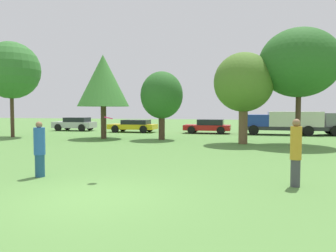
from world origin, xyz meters
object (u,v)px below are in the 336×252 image
tree_0 (11,70)px  parked_car_silver (75,124)px  person_catcher (296,152)px  frisbee (108,118)px  tree_2 (162,95)px  delivery_truck_blue (283,122)px  parked_car_yellow (134,125)px  person_thrower (40,149)px  tree_1 (103,81)px  tree_4 (299,63)px  tree_3 (244,83)px  parked_car_red (208,126)px

tree_0 → parked_car_silver: 8.88m
person_catcher → frisbee: size_ratio=6.92×
frisbee → parked_car_silver: size_ratio=0.07×
person_catcher → tree_2: 14.37m
parked_car_silver → delivery_truck_blue: 19.36m
tree_2 → parked_car_yellow: tree_2 is taller
person_catcher → person_thrower: bearing=-0.0°
frisbee → tree_2: 12.89m
tree_1 → parked_car_yellow: tree_1 is taller
tree_4 → parked_car_yellow: size_ratio=1.59×
person_catcher → tree_1: (-11.28, 12.07, 3.19)m
parked_car_silver → parked_car_yellow: (6.33, -0.61, -0.07)m
tree_3 → parked_car_silver: tree_3 is taller
person_thrower → parked_car_yellow: 19.56m
tree_2 → tree_3: (5.53, -1.53, 0.64)m
tree_1 → tree_4: tree_4 is taller
parked_car_red → delivery_truck_blue: size_ratio=0.60×
tree_3 → tree_4: bearing=4.0°
frisbee → tree_4: (6.94, 11.41, 2.97)m
tree_0 → tree_4: 20.15m
person_catcher → tree_2: size_ratio=0.39×
tree_1 → tree_3: size_ratio=1.09×
tree_2 → parked_car_yellow: size_ratio=1.09×
person_thrower → parked_car_red: size_ratio=0.43×
tree_4 → person_thrower: bearing=-128.4°
person_catcher → frisbee: (-5.30, -0.36, 0.90)m
tree_1 → tree_4: bearing=-4.5°
tree_0 → tree_1: 7.28m
parked_car_yellow → parked_car_red: size_ratio=1.08×
tree_2 → delivery_truck_blue: 10.97m
tree_4 → parked_car_silver: tree_4 is taller
person_thrower → tree_1: 13.55m
delivery_truck_blue → parked_car_yellow: bearing=0.5°
parked_car_red → parked_car_yellow: bearing=1.9°
person_thrower → tree_0: size_ratio=0.24×
tree_4 → delivery_truck_blue: (-0.00, 7.71, -3.72)m
person_catcher → tree_4: bearing=-102.6°
tree_4 → parked_car_silver: size_ratio=1.68×
person_catcher → frisbee: bearing=-0.2°
tree_0 → parked_car_silver: (0.78, 7.73, -4.32)m
parked_car_silver → parked_car_yellow: size_ratio=0.94×
person_catcher → tree_1: bearing=-51.0°
frisbee → tree_4: bearing=58.7°
tree_2 → tree_4: tree_4 is taller
frisbee → parked_car_silver: bearing=122.3°
tree_1 → delivery_truck_blue: (12.93, 6.69, -3.04)m
person_thrower → tree_1: bearing=102.5°
tree_2 → tree_4: bearing=-8.5°
tree_1 → tree_3: bearing=-7.3°
tree_0 → parked_car_yellow: (7.11, 7.12, -4.39)m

